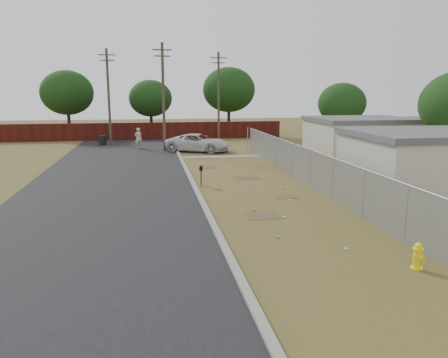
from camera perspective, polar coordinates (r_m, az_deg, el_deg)
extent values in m
plane|color=brown|center=(23.01, 3.81, -1.29)|extent=(120.00, 120.00, 0.00)
cube|color=black|center=(30.31, -13.78, 1.51)|extent=(9.00, 60.00, 0.02)
cube|color=gray|center=(30.31, -5.27, 1.89)|extent=(0.25, 60.00, 0.12)
cube|color=gray|center=(34.10, -0.70, 2.92)|extent=(6.20, 1.00, 0.03)
cylinder|color=#93979B|center=(15.84, 22.75, -4.31)|extent=(0.06, 0.06, 2.00)
cylinder|color=#93979B|center=(18.36, 17.78, -1.89)|extent=(0.06, 0.06, 2.00)
cylinder|color=#93979B|center=(20.99, 14.04, -0.05)|extent=(0.06, 0.06, 2.00)
cylinder|color=#93979B|center=(23.72, 11.15, 1.37)|extent=(0.06, 0.06, 2.00)
cylinder|color=#93979B|center=(26.50, 8.86, 2.49)|extent=(0.06, 0.06, 2.00)
cylinder|color=#93979B|center=(29.33, 7.00, 3.39)|extent=(0.06, 0.06, 2.00)
cylinder|color=#93979B|center=(32.19, 5.47, 4.13)|extent=(0.06, 0.06, 2.00)
cylinder|color=#93979B|center=(35.07, 4.19, 4.75)|extent=(0.06, 0.06, 2.00)
cylinder|color=#93979B|center=(37.97, 3.10, 5.28)|extent=(0.06, 0.06, 2.00)
cylinder|color=#93979B|center=(24.50, 10.41, 4.08)|extent=(0.04, 26.00, 0.04)
cube|color=gray|center=(24.64, 10.33, 1.77)|extent=(0.01, 26.00, 2.00)
cube|color=black|center=(24.79, 10.40, 0.18)|extent=(0.03, 26.00, 0.60)
cube|color=#3F110D|center=(47.00, -10.63, 6.15)|extent=(30.00, 0.12, 1.80)
cylinder|color=#4A3E31|center=(37.84, -7.91, 10.48)|extent=(0.24, 0.24, 9.00)
cube|color=#4A3E31|center=(37.98, -8.08, 16.37)|extent=(1.60, 0.10, 0.10)
cube|color=#4A3E31|center=(37.94, -8.06, 15.61)|extent=(1.30, 0.10, 0.10)
cylinder|color=#4A3E31|center=(43.97, -14.82, 10.33)|extent=(0.24, 0.24, 9.00)
cube|color=#4A3E31|center=(44.09, -15.09, 15.39)|extent=(1.60, 0.10, 0.10)
cube|color=#4A3E31|center=(44.06, -15.06, 14.75)|extent=(1.30, 0.10, 0.10)
cylinder|color=#4A3E31|center=(46.39, -0.71, 10.73)|extent=(0.24, 0.24, 9.00)
cube|color=#4A3E31|center=(46.51, -0.72, 15.54)|extent=(1.60, 0.10, 0.10)
cube|color=#4A3E31|center=(46.48, -0.72, 14.93)|extent=(1.30, 0.10, 0.10)
cube|color=beige|center=(24.70, 25.78, 1.78)|extent=(8.00, 6.00, 2.80)
cube|color=#505055|center=(24.52, 26.09, 5.35)|extent=(8.32, 6.24, 0.30)
cube|color=beige|center=(34.82, 17.36, 4.88)|extent=(7.00, 6.00, 2.80)
cube|color=#505055|center=(34.69, 17.52, 7.42)|extent=(7.28, 6.24, 0.30)
cylinder|color=#302215|center=(51.66, -19.58, 6.99)|extent=(0.36, 0.36, 3.30)
ellipsoid|color=#153210|center=(51.55, -19.82, 10.56)|extent=(5.70, 5.70, 4.84)
cylinder|color=#302215|center=(51.94, -9.47, 7.26)|extent=(0.36, 0.36, 2.86)
ellipsoid|color=#153210|center=(51.82, -9.58, 10.35)|extent=(4.94, 4.94, 4.20)
cylinder|color=#302215|center=(51.76, 0.62, 7.77)|extent=(0.36, 0.36, 3.52)
ellipsoid|color=#153210|center=(51.65, 0.63, 11.58)|extent=(6.08, 6.08, 5.17)
cylinder|color=#302215|center=(43.97, 14.97, 6.16)|extent=(0.36, 0.36, 2.64)
ellipsoid|color=#153210|center=(43.83, 15.14, 9.52)|extent=(4.56, 4.56, 3.88)
cylinder|color=yellow|center=(14.01, 23.84, -10.60)|extent=(0.43, 0.43, 0.06)
cylinder|color=yellow|center=(13.91, 23.94, -9.47)|extent=(0.30, 0.30, 0.57)
cylinder|color=yellow|center=(13.82, 24.04, -8.36)|extent=(0.39, 0.39, 0.05)
sphere|color=yellow|center=(13.79, 24.07, -8.05)|extent=(0.29, 0.29, 0.23)
cylinder|color=yellow|center=(13.75, 24.11, -7.59)|extent=(0.05, 0.05, 0.06)
cylinder|color=yellow|center=(13.78, 23.62, -9.33)|extent=(0.13, 0.13, 0.11)
cylinder|color=yellow|center=(13.99, 24.31, -9.08)|extent=(0.13, 0.13, 0.11)
cylinder|color=yellow|center=(13.81, 24.43, -9.36)|extent=(0.17, 0.16, 0.14)
cube|color=brown|center=(23.64, -3.01, 0.20)|extent=(0.10, 0.10, 0.92)
cube|color=black|center=(23.55, -3.02, 1.36)|extent=(0.24, 0.46, 0.17)
cylinder|color=black|center=(23.54, -3.02, 1.56)|extent=(0.24, 0.46, 0.17)
cube|color=#A9110C|center=(23.31, -3.05, 1.26)|extent=(0.02, 0.04, 0.09)
imported|color=silver|center=(37.18, -3.39, 4.76)|extent=(5.95, 4.67, 1.50)
imported|color=#C8B093|center=(39.81, -11.12, 5.25)|extent=(0.77, 0.62, 1.85)
cube|color=black|center=(43.22, -15.60, 4.85)|extent=(0.70, 0.70, 0.84)
cube|color=black|center=(43.18, -15.63, 5.42)|extent=(0.77, 0.77, 0.07)
cylinder|color=black|center=(42.90, -15.44, 4.36)|extent=(0.11, 0.18, 0.18)
cylinder|color=silver|center=(17.90, 7.82, -4.95)|extent=(0.12, 0.10, 0.07)
cylinder|color=silver|center=(18.83, 3.91, -4.04)|extent=(0.12, 0.10, 0.07)
cylinder|color=silver|center=(23.26, 7.53, -1.12)|extent=(0.12, 0.10, 0.07)
cylinder|color=silver|center=(15.53, 7.00, -7.50)|extent=(0.12, 0.10, 0.07)
cylinder|color=silver|center=(27.63, 1.17, 0.97)|extent=(0.10, 0.08, 0.07)
cylinder|color=silver|center=(23.15, 3.44, -1.11)|extent=(0.10, 0.12, 0.07)
cylinder|color=silver|center=(14.82, 15.64, -8.79)|extent=(0.11, 0.12, 0.07)
cylinder|color=silver|center=(20.65, 8.57, -2.76)|extent=(0.12, 0.10, 0.07)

